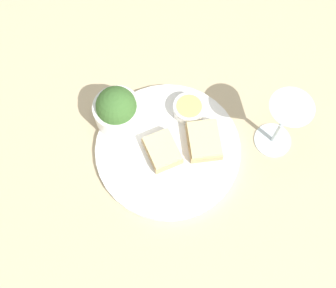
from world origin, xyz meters
TOP-DOWN VIEW (x-y plane):
  - ground_plane at (0.00, 0.00)m, footprint 4.00×4.00m
  - dinner_plate at (0.00, 0.00)m, footprint 0.28×0.28m
  - salad_bowl at (-0.08, -0.08)m, footprint 0.09×0.09m
  - sauce_ramekin at (-0.07, 0.06)m, footprint 0.06×0.06m
  - cheese_toast_near at (0.01, 0.07)m, footprint 0.09×0.07m
  - cheese_toast_far at (0.01, -0.01)m, footprint 0.08×0.07m
  - wine_glass at (0.03, 0.21)m, footprint 0.08×0.08m

SIDE VIEW (x-z plane):
  - ground_plane at x=0.00m, z-range 0.00..0.00m
  - dinner_plate at x=0.00m, z-range 0.00..0.01m
  - cheese_toast_far at x=0.01m, z-range 0.01..0.04m
  - cheese_toast_near at x=0.01m, z-range 0.01..0.04m
  - sauce_ramekin at x=-0.07m, z-range 0.02..0.04m
  - salad_bowl at x=-0.08m, z-range 0.01..0.10m
  - wine_glass at x=0.03m, z-range 0.03..0.17m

